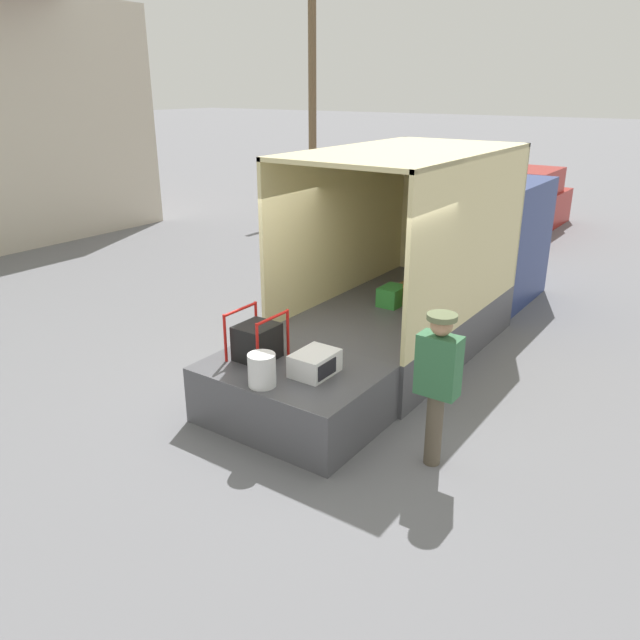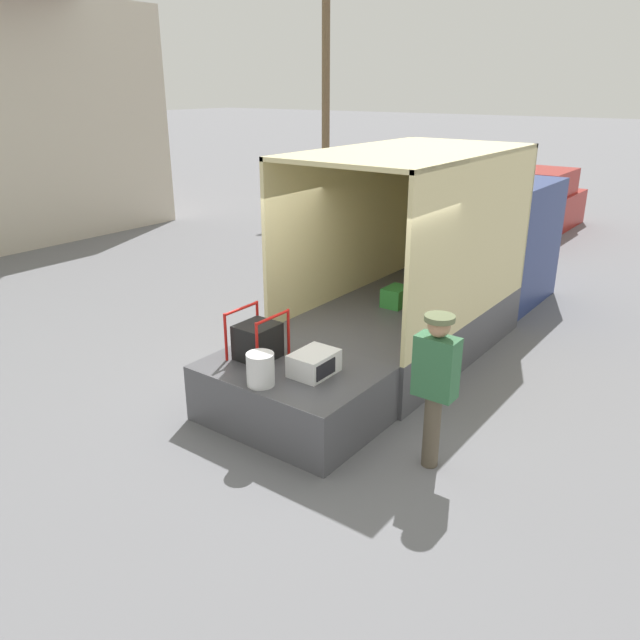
% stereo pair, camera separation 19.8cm
% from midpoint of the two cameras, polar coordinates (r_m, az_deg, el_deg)
% --- Properties ---
extents(ground_plane, '(160.00, 160.00, 0.00)m').
position_cam_midpoint_polar(ground_plane, '(8.31, 0.03, -6.99)').
color(ground_plane, slate).
extents(box_truck, '(6.24, 2.19, 3.02)m').
position_cam_midpoint_polar(box_truck, '(11.03, 11.28, 5.13)').
color(box_truck, navy).
rests_on(box_truck, ground).
extents(tailgate_deck, '(1.53, 2.08, 0.72)m').
position_cam_midpoint_polar(tailgate_deck, '(7.60, -3.30, -6.78)').
color(tailgate_deck, '#4C4C51').
rests_on(tailgate_deck, ground).
extents(microwave, '(0.55, 0.42, 0.27)m').
position_cam_midpoint_polar(microwave, '(7.21, -1.26, -3.98)').
color(microwave, white).
rests_on(microwave, tailgate_deck).
extents(portable_generator, '(0.61, 0.54, 0.60)m').
position_cam_midpoint_polar(portable_generator, '(7.63, -6.42, -1.89)').
color(portable_generator, black).
rests_on(portable_generator, tailgate_deck).
extents(orange_bucket, '(0.31, 0.31, 0.38)m').
position_cam_midpoint_polar(orange_bucket, '(6.95, -6.15, -4.58)').
color(orange_bucket, silver).
rests_on(orange_bucket, tailgate_deck).
extents(worker_person, '(0.31, 0.44, 1.73)m').
position_cam_midpoint_polar(worker_person, '(6.55, 9.88, -4.94)').
color(worker_person, brown).
rests_on(worker_person, ground).
extents(pickup_truck_red, '(4.85, 2.05, 1.66)m').
position_cam_midpoint_polar(pickup_truck_red, '(18.49, 16.88, 9.95)').
color(pickup_truck_red, maroon).
rests_on(pickup_truck_red, ground).
extents(utility_pole, '(1.80, 0.28, 8.42)m').
position_cam_midpoint_polar(utility_pole, '(22.96, -0.98, 21.97)').
color(utility_pole, brown).
rests_on(utility_pole, ground).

